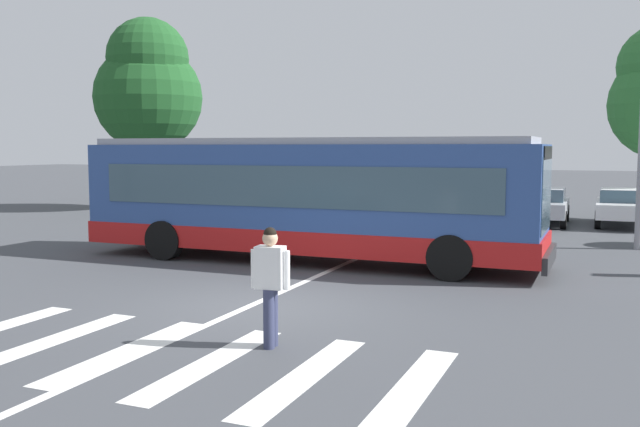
# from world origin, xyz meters

# --- Properties ---
(ground_plane) EXTENTS (160.00, 160.00, 0.00)m
(ground_plane) POSITION_xyz_m (0.00, 0.00, 0.00)
(ground_plane) COLOR #424449
(city_transit_bus) EXTENTS (11.57, 2.68, 3.06)m
(city_transit_bus) POSITION_xyz_m (-1.20, 4.68, 1.59)
(city_transit_bus) COLOR black
(city_transit_bus) RESTS_ON ground_plane
(pedestrian_crossing_street) EXTENTS (0.58, 0.31, 1.72)m
(pedestrian_crossing_street) POSITION_xyz_m (1.31, -2.35, 0.97)
(pedestrian_crossing_street) COLOR #333856
(pedestrian_crossing_street) RESTS_ON ground_plane
(parked_car_teal) EXTENTS (1.98, 4.55, 1.35)m
(parked_car_teal) POSITION_xyz_m (-7.32, 15.87, 0.77)
(parked_car_teal) COLOR black
(parked_car_teal) RESTS_ON ground_plane
(parked_car_charcoal) EXTENTS (1.93, 4.53, 1.35)m
(parked_car_charcoal) POSITION_xyz_m (-4.66, 15.87, 0.77)
(parked_car_charcoal) COLOR black
(parked_car_charcoal) RESTS_ON ground_plane
(parked_car_blue) EXTENTS (1.99, 4.56, 1.35)m
(parked_car_blue) POSITION_xyz_m (-1.93, 15.73, 0.77)
(parked_car_blue) COLOR black
(parked_car_blue) RESTS_ON ground_plane
(parked_car_champagne) EXTENTS (2.07, 4.60, 1.35)m
(parked_car_champagne) POSITION_xyz_m (0.83, 16.21, 0.77)
(parked_car_champagne) COLOR black
(parked_car_champagne) RESTS_ON ground_plane
(parked_car_silver) EXTENTS (1.94, 4.53, 1.35)m
(parked_car_silver) POSITION_xyz_m (3.45, 15.61, 0.77)
(parked_car_silver) COLOR black
(parked_car_silver) RESTS_ON ground_plane
(parked_car_white) EXTENTS (1.88, 4.50, 1.35)m
(parked_car_white) POSITION_xyz_m (6.25, 16.22, 0.77)
(parked_car_white) COLOR black
(parked_car_white) RESTS_ON ground_plane
(background_tree_left) EXTENTS (4.87, 4.87, 8.61)m
(background_tree_left) POSITION_xyz_m (-13.66, 15.21, 5.57)
(background_tree_left) COLOR brown
(background_tree_left) RESTS_ON ground_plane
(crosswalk_painted_stripes) EXTENTS (7.23, 3.32, 0.01)m
(crosswalk_painted_stripes) POSITION_xyz_m (0.23, -3.29, 0.00)
(crosswalk_painted_stripes) COLOR silver
(crosswalk_painted_stripes) RESTS_ON ground_plane
(lane_center_line) EXTENTS (0.16, 24.00, 0.01)m
(lane_center_line) POSITION_xyz_m (-0.18, 2.00, 0.00)
(lane_center_line) COLOR silver
(lane_center_line) RESTS_ON ground_plane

